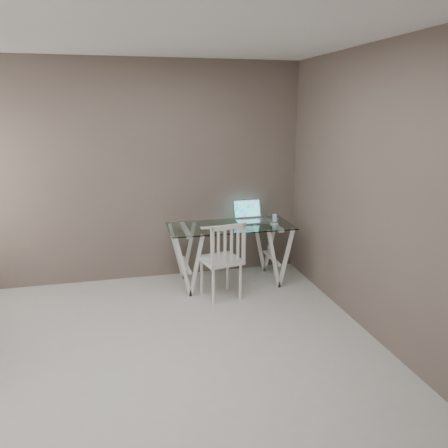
% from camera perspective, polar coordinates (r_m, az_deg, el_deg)
% --- Properties ---
extents(room, '(4.50, 4.52, 2.71)m').
position_cam_1_polar(room, '(3.22, -9.66, 7.34)').
color(room, '#B9B6B1').
rests_on(room, ground).
extents(desk, '(1.50, 0.70, 0.75)m').
position_cam_1_polar(desk, '(5.41, 0.79, -3.88)').
color(desk, silver).
rests_on(desk, ground).
extents(chair, '(0.49, 0.49, 0.91)m').
position_cam_1_polar(chair, '(4.92, -0.05, -4.36)').
color(chair, silver).
rests_on(chair, ground).
extents(laptop, '(0.37, 0.34, 0.25)m').
position_cam_1_polar(laptop, '(5.53, 3.31, 1.07)').
color(laptop, '#B9B9BE').
rests_on(laptop, desk).
extents(keyboard, '(0.28, 0.12, 0.01)m').
position_cam_1_polar(keyboard, '(5.19, -1.65, -0.49)').
color(keyboard, silver).
rests_on(keyboard, desk).
extents(mouse, '(0.11, 0.06, 0.03)m').
position_cam_1_polar(mouse, '(5.05, -0.09, -0.74)').
color(mouse, white).
rests_on(mouse, desk).
extents(phone_dock, '(0.07, 0.07, 0.14)m').
position_cam_1_polar(phone_dock, '(5.38, 6.61, 0.37)').
color(phone_dock, white).
rests_on(phone_dock, desk).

